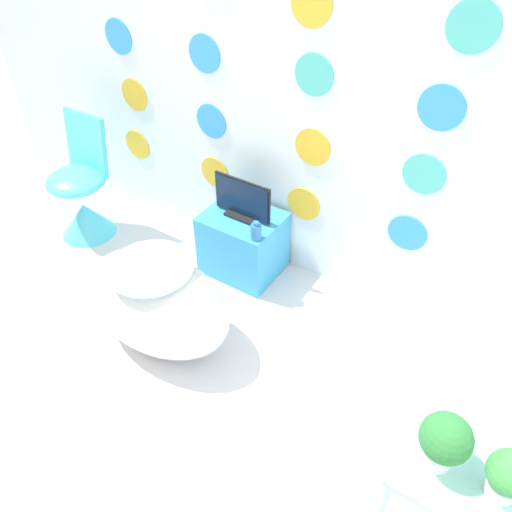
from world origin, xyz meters
The scene contains 10 objects.
ground_plane centered at (0.00, 0.00, 0.00)m, with size 12.00×12.00×0.00m, color silver.
wall_back_dotted centered at (0.00, 1.72, 1.30)m, with size 4.97×0.05×2.60m.
bathtub centered at (-0.03, 0.70, 0.28)m, with size 0.93×0.57×0.57m.
chair centered at (-1.18, 1.19, 0.29)m, with size 0.42×0.42×0.89m.
tv_cabinet centered at (0.04, 1.47, 0.22)m, with size 0.49×0.41×0.44m.
tv centered at (0.04, 1.47, 0.56)m, with size 0.40×0.12×0.27m.
vase centered at (0.23, 1.32, 0.50)m, with size 0.07×0.07×0.12m.
side_table centered at (1.68, 0.44, 0.47)m, with size 0.48×0.35×0.59m.
potted_plant_left centered at (1.58, 0.43, 0.74)m, with size 0.18×0.18×0.25m.
potted_plant_right centered at (1.79, 0.44, 0.71)m, with size 0.16×0.16×0.21m.
Camera 1 is at (1.52, -0.66, 2.31)m, focal length 35.00 mm.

